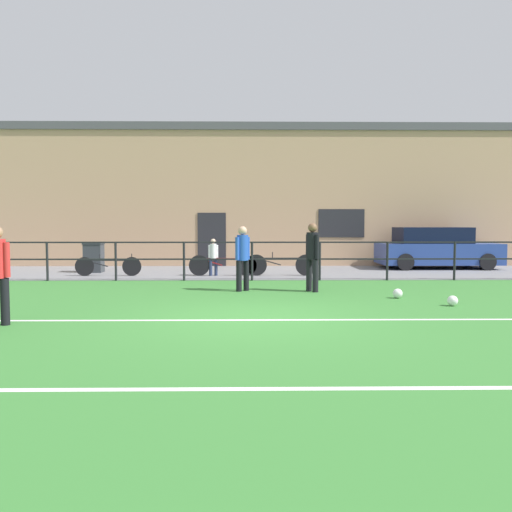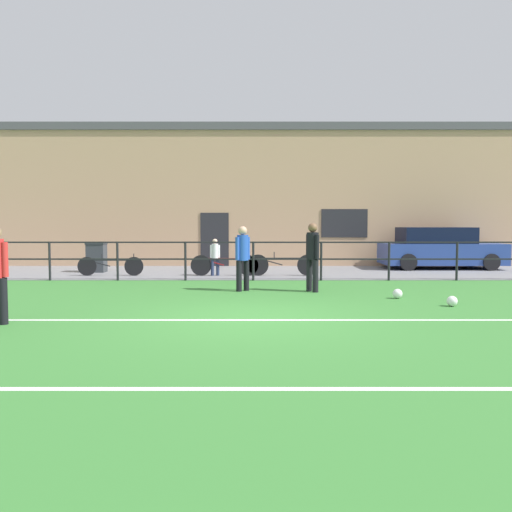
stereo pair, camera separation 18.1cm
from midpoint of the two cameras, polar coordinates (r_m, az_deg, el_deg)
The scene contains 16 objects.
ground at distance 9.18m, azimuth 0.08°, elevation -7.01°, with size 60.00×44.00×0.04m, color #387A33.
field_line_touchline at distance 8.95m, azimuth 0.08°, elevation -7.13°, with size 36.00×0.11×0.00m, color white.
field_line_hash at distance 5.35m, azimuth 0.13°, elevation -14.57°, with size 36.00×0.11×0.00m, color white.
pavement_strip at distance 17.60m, azimuth 0.05°, elevation -1.81°, with size 48.00×5.00×0.02m, color slate.
perimeter_fence at distance 15.05m, azimuth 0.05°, elevation 0.09°, with size 36.07×0.07×1.15m.
clubhouse_facade at distance 21.25m, azimuth 0.04°, elevation 6.67°, with size 28.00×2.56×5.60m.
player_goalkeeper at distance 12.64m, azimuth 6.73°, elevation 0.35°, with size 0.30×0.41×1.69m.
player_winger at distance 12.68m, azimuth -1.07°, elevation 0.19°, with size 0.36×0.33×1.61m.
soccer_ball_match at distance 11.16m, azimuth 21.43°, elevation -4.70°, with size 0.21×0.21×0.21m, color white.
soccer_ball_spare at distance 11.92m, azimuth 15.90°, elevation -4.06°, with size 0.22×0.22×0.22m, color white.
spectator_child at distance 16.33m, azimuth -4.26°, elevation 0.14°, with size 0.31×0.21×1.18m.
parked_car_red at distance 20.10m, azimuth 20.00°, elevation 0.75°, with size 4.30×1.92×1.52m.
bicycle_parked_0 at distance 16.90m, azimuth -15.60°, elevation -1.06°, with size 2.09×0.04×0.71m.
bicycle_parked_1 at distance 16.30m, azimuth 3.32°, elevation -0.97°, with size 2.27×0.04×0.77m.
bicycle_parked_3 at distance 16.30m, azimuth -3.20°, elevation -1.00°, with size 2.16×0.04×0.75m.
trash_bin_0 at distance 18.27m, azimuth -17.04°, elevation -0.09°, with size 0.63×0.53×1.04m.
Camera 2 is at (0.08, -9.02, 1.67)m, focal length 35.94 mm.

